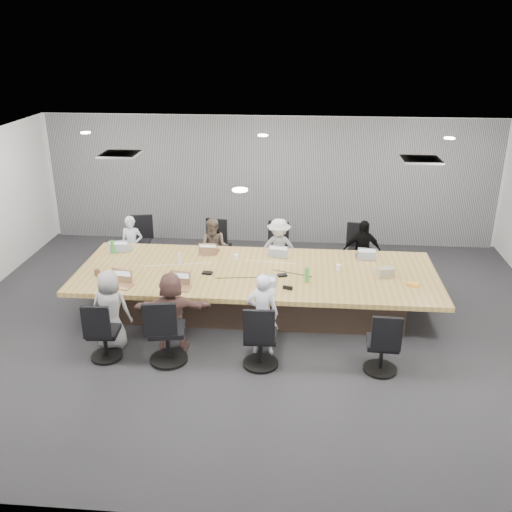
# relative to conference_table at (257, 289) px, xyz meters

# --- Properties ---
(floor) EXTENTS (10.00, 8.00, 0.00)m
(floor) POSITION_rel_conference_table_xyz_m (0.00, -0.50, -0.40)
(floor) COLOR #29292C
(floor) RESTS_ON ground
(ceiling) EXTENTS (10.00, 8.00, 0.00)m
(ceiling) POSITION_rel_conference_table_xyz_m (0.00, -0.50, 2.40)
(ceiling) COLOR white
(ceiling) RESTS_ON wall_back
(wall_back) EXTENTS (10.00, 0.00, 2.80)m
(wall_back) POSITION_rel_conference_table_xyz_m (0.00, 3.50, 1.00)
(wall_back) COLOR silver
(wall_back) RESTS_ON ground
(wall_front) EXTENTS (10.00, 0.00, 2.80)m
(wall_front) POSITION_rel_conference_table_xyz_m (0.00, -4.50, 1.00)
(wall_front) COLOR silver
(wall_front) RESTS_ON ground
(curtain) EXTENTS (9.80, 0.04, 2.80)m
(curtain) POSITION_rel_conference_table_xyz_m (0.00, 3.42, 1.00)
(curtain) COLOR gray
(curtain) RESTS_ON ground
(conference_table) EXTENTS (6.00, 2.20, 0.74)m
(conference_table) POSITION_rel_conference_table_xyz_m (0.00, 0.00, 0.00)
(conference_table) COLOR #402F24
(conference_table) RESTS_ON ground
(chair_0) EXTENTS (0.68, 0.68, 0.87)m
(chair_0) POSITION_rel_conference_table_xyz_m (-2.54, 1.70, 0.03)
(chair_0) COLOR black
(chair_0) RESTS_ON ground
(chair_1) EXTENTS (0.62, 0.62, 0.80)m
(chair_1) POSITION_rel_conference_table_xyz_m (-0.93, 1.70, -0.00)
(chair_1) COLOR black
(chair_1) RESTS_ON ground
(chair_2) EXTENTS (0.59, 0.59, 0.76)m
(chair_2) POSITION_rel_conference_table_xyz_m (0.31, 1.70, -0.02)
(chair_2) COLOR black
(chair_2) RESTS_ON ground
(chair_3) EXTENTS (0.62, 0.62, 0.79)m
(chair_3) POSITION_rel_conference_table_xyz_m (1.87, 1.70, -0.01)
(chair_3) COLOR black
(chair_3) RESTS_ON ground
(chair_4) EXTENTS (0.52, 0.52, 0.72)m
(chair_4) POSITION_rel_conference_table_xyz_m (-2.07, -1.70, -0.04)
(chair_4) COLOR black
(chair_4) RESTS_ON ground
(chair_5) EXTENTS (0.67, 0.67, 0.87)m
(chair_5) POSITION_rel_conference_table_xyz_m (-1.14, -1.70, 0.03)
(chair_5) COLOR black
(chair_5) RESTS_ON ground
(chair_6) EXTENTS (0.55, 0.55, 0.80)m
(chair_6) POSITION_rel_conference_table_xyz_m (0.20, -1.70, -0.00)
(chair_6) COLOR black
(chair_6) RESTS_ON ground
(chair_7) EXTENTS (0.53, 0.53, 0.75)m
(chair_7) POSITION_rel_conference_table_xyz_m (1.91, -1.70, -0.03)
(chair_7) COLOR black
(chair_7) RESTS_ON ground
(person_0) EXTENTS (0.45, 0.32, 1.18)m
(person_0) POSITION_rel_conference_table_xyz_m (-2.54, 1.35, 0.19)
(person_0) COLOR silver
(person_0) RESTS_ON ground
(laptop_0) EXTENTS (0.38, 0.28, 0.02)m
(laptop_0) POSITION_rel_conference_table_xyz_m (-2.54, 0.80, 0.35)
(laptop_0) COLOR #B2B2B7
(laptop_0) RESTS_ON conference_table
(person_1) EXTENTS (0.63, 0.52, 1.18)m
(person_1) POSITION_rel_conference_table_xyz_m (-0.93, 1.35, 0.19)
(person_1) COLOR brown
(person_1) RESTS_ON ground
(laptop_1) EXTENTS (0.34, 0.23, 0.02)m
(laptop_1) POSITION_rel_conference_table_xyz_m (-0.93, 0.80, 0.35)
(laptop_1) COLOR #8C6647
(laptop_1) RESTS_ON conference_table
(person_2) EXTENTS (0.79, 0.46, 1.22)m
(person_2) POSITION_rel_conference_table_xyz_m (0.31, 1.35, 0.21)
(person_2) COLOR #AFAFAF
(person_2) RESTS_ON ground
(laptop_2) EXTENTS (0.39, 0.30, 0.02)m
(laptop_2) POSITION_rel_conference_table_xyz_m (0.31, 0.80, 0.35)
(laptop_2) COLOR #B2B2B7
(laptop_2) RESTS_ON conference_table
(person_3) EXTENTS (0.75, 0.38, 1.24)m
(person_3) POSITION_rel_conference_table_xyz_m (1.87, 1.35, 0.22)
(person_3) COLOR black
(person_3) RESTS_ON ground
(laptop_3) EXTENTS (0.34, 0.25, 0.02)m
(laptop_3) POSITION_rel_conference_table_xyz_m (1.87, 0.80, 0.35)
(laptop_3) COLOR #B2B2B7
(laptop_3) RESTS_ON conference_table
(person_4) EXTENTS (0.63, 0.43, 1.24)m
(person_4) POSITION_rel_conference_table_xyz_m (-2.07, -1.35, 0.22)
(person_4) COLOR gray
(person_4) RESTS_ON ground
(laptop_4) EXTENTS (0.39, 0.30, 0.02)m
(laptop_4) POSITION_rel_conference_table_xyz_m (-2.07, -0.80, 0.35)
(laptop_4) COLOR #8C6647
(laptop_4) RESTS_ON conference_table
(person_5) EXTENTS (1.19, 0.53, 1.24)m
(person_5) POSITION_rel_conference_table_xyz_m (-1.14, -1.35, 0.22)
(person_5) COLOR brown
(person_5) RESTS_ON ground
(laptop_5) EXTENTS (0.36, 0.27, 0.02)m
(laptop_5) POSITION_rel_conference_table_xyz_m (-1.14, -0.80, 0.35)
(laptop_5) COLOR #8C6647
(laptop_5) RESTS_ON conference_table
(person_6) EXTENTS (0.48, 0.32, 1.28)m
(person_6) POSITION_rel_conference_table_xyz_m (0.20, -1.35, 0.24)
(person_6) COLOR silver
(person_6) RESTS_ON ground
(laptop_6) EXTENTS (0.31, 0.23, 0.02)m
(laptop_6) POSITION_rel_conference_table_xyz_m (0.20, -0.80, 0.35)
(laptop_6) COLOR #B2B2B7
(laptop_6) RESTS_ON conference_table
(bottle_green_left) EXTENTS (0.08, 0.08, 0.24)m
(bottle_green_left) POSITION_rel_conference_table_xyz_m (-2.65, 0.58, 0.46)
(bottle_green_left) COLOR green
(bottle_green_left) RESTS_ON conference_table
(bottle_green_right) EXTENTS (0.08, 0.08, 0.25)m
(bottle_green_right) POSITION_rel_conference_table_xyz_m (0.84, -0.37, 0.46)
(bottle_green_right) COLOR green
(bottle_green_right) RESTS_ON conference_table
(bottle_clear) EXTENTS (0.06, 0.06, 0.20)m
(bottle_clear) POSITION_rel_conference_table_xyz_m (-1.35, 0.20, 0.44)
(bottle_clear) COLOR silver
(bottle_clear) RESTS_ON conference_table
(cup_white_far) EXTENTS (0.10, 0.10, 0.11)m
(cup_white_far) POSITION_rel_conference_table_xyz_m (-0.40, 0.44, 0.39)
(cup_white_far) COLOR white
(cup_white_far) RESTS_ON conference_table
(cup_white_near) EXTENTS (0.09, 0.09, 0.11)m
(cup_white_near) POSITION_rel_conference_table_xyz_m (1.37, 0.13, 0.39)
(cup_white_near) COLOR white
(cup_white_near) RESTS_ON conference_table
(mug_brown) EXTENTS (0.11, 0.11, 0.11)m
(mug_brown) POSITION_rel_conference_table_xyz_m (-2.59, -0.41, 0.39)
(mug_brown) COLOR brown
(mug_brown) RESTS_ON conference_table
(mic_left) EXTENTS (0.18, 0.13, 0.03)m
(mic_left) POSITION_rel_conference_table_xyz_m (-0.80, -0.19, 0.36)
(mic_left) COLOR black
(mic_left) RESTS_ON conference_table
(mic_right) EXTENTS (0.18, 0.15, 0.03)m
(mic_right) POSITION_rel_conference_table_xyz_m (0.44, -0.17, 0.35)
(mic_right) COLOR black
(mic_right) RESTS_ON conference_table
(stapler) EXTENTS (0.16, 0.08, 0.06)m
(stapler) POSITION_rel_conference_table_xyz_m (0.55, -0.68, 0.37)
(stapler) COLOR black
(stapler) RESTS_ON conference_table
(canvas_bag) EXTENTS (0.29, 0.23, 0.14)m
(canvas_bag) POSITION_rel_conference_table_xyz_m (2.12, -0.02, 0.41)
(canvas_bag) COLOR gray
(canvas_bag) RESTS_ON conference_table
(snack_packet) EXTENTS (0.22, 0.19, 0.04)m
(snack_packet) POSITION_rel_conference_table_xyz_m (2.52, -0.36, 0.36)
(snack_packet) COLOR orange
(snack_packet) RESTS_ON conference_table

